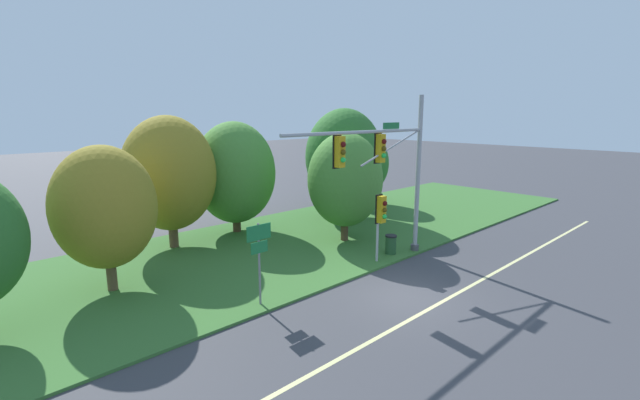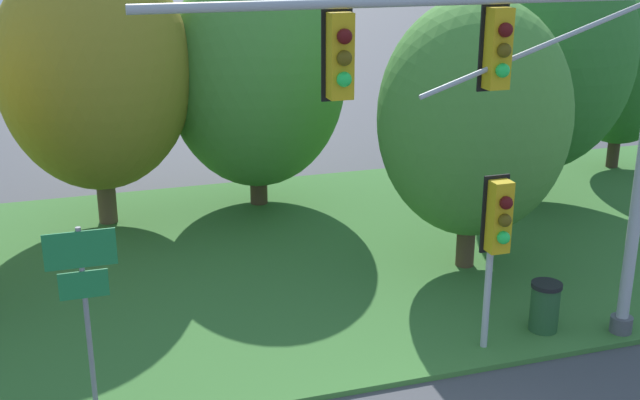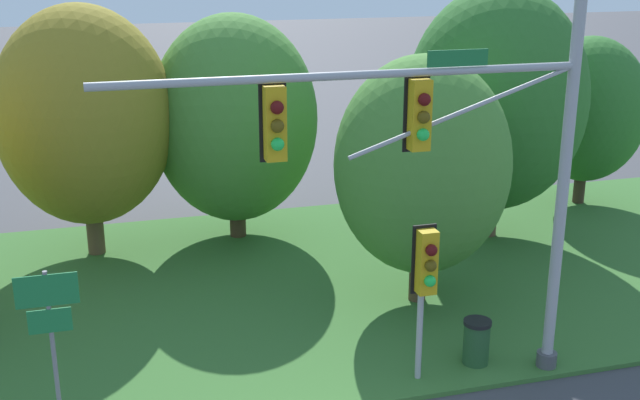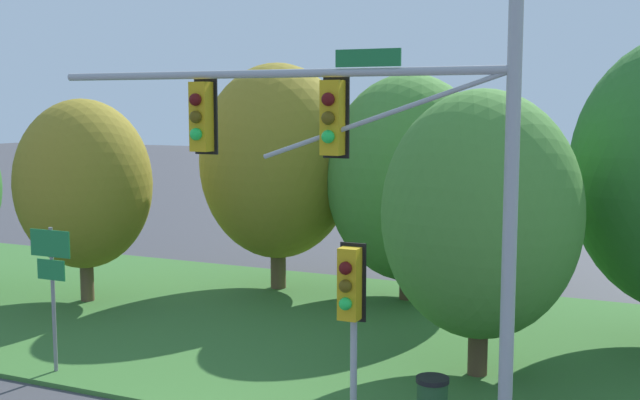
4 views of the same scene
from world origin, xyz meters
name	(u,v)px [view 4 (image 4 of 4)]	position (x,y,z in m)	size (l,w,h in m)	color
grass_verge	(356,334)	(0.00, 8.25, 0.05)	(48.00, 11.50, 0.10)	#386B2D
traffic_signal_mast	(368,160)	(2.35, 2.86, 4.68)	(8.57, 0.49, 7.58)	#9EA0A5
pedestrian_signal_near_kerb	(350,295)	(2.01, 2.97, 2.39)	(0.46, 0.55, 3.16)	#9EA0A5
route_sign_post	(52,273)	(-4.58, 3.08, 2.16)	(1.01, 0.08, 2.99)	slate
tree_left_of_mast	(84,184)	(-8.02, 8.09, 3.37)	(3.74, 3.74, 5.62)	brown
tree_behind_signpost	(278,162)	(-3.87, 11.68, 3.88)	(4.58, 4.58, 6.66)	brown
tree_mid_verge	(409,178)	(0.08, 11.96, 3.52)	(4.60, 4.60, 6.31)	#4C3823
tree_tall_centre	(481,215)	(3.37, 6.49, 3.38)	(3.98, 3.98, 5.78)	#4C3823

